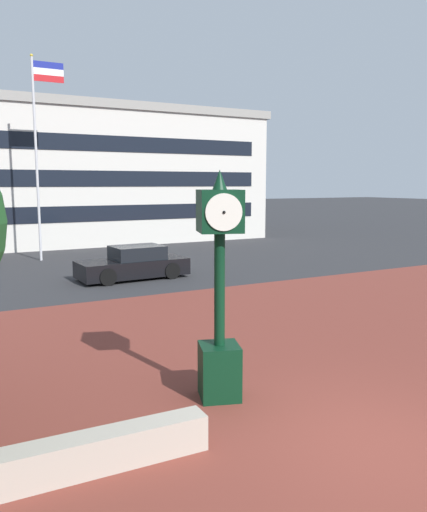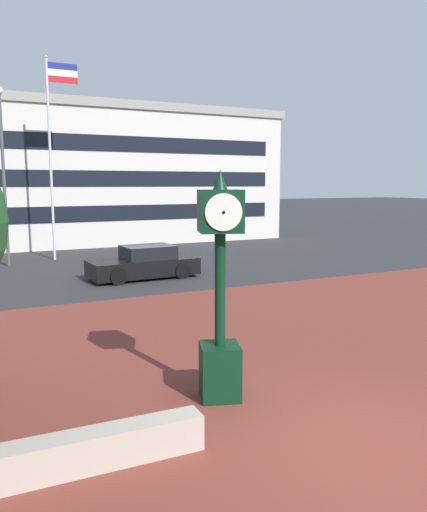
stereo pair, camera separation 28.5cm
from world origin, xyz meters
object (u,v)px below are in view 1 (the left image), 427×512
object	(u,v)px
street_clock	(220,296)
flagpole_secondary	(39,144)
car_street_mid	(134,264)
civic_building	(66,175)

from	to	relation	value
street_clock	flagpole_secondary	world-z (taller)	flagpole_secondary
street_clock	car_street_mid	bearing A→B (deg)	96.23
street_clock	civic_building	bearing A→B (deg)	101.03
car_street_mid	flagpole_secondary	xyz separation A→B (m)	(-2.21, 6.66, 4.94)
street_clock	flagpole_secondary	distance (m)	18.35
flagpole_secondary	civic_building	distance (m)	10.75
car_street_mid	civic_building	xyz separation A→B (m)	(1.22, 16.76, 3.65)
street_clock	car_street_mid	xyz separation A→B (m)	(2.46, 11.32, -1.23)
car_street_mid	civic_building	world-z (taller)	civic_building
car_street_mid	civic_building	bearing A→B (deg)	-7.23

